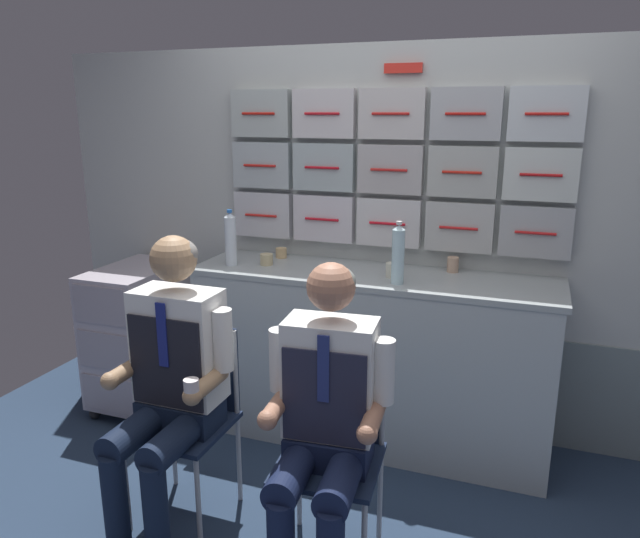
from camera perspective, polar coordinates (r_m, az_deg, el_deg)
galley_bulkhead at (r=3.39m, az=6.77°, el=2.83°), size 4.20×0.14×2.15m
galley_counter at (r=3.32m, az=4.84°, el=-8.46°), size 1.95×0.53×0.96m
service_trolley at (r=3.85m, az=-17.00°, el=-5.84°), size 0.40×0.65×0.89m
folding_chair_left at (r=2.81m, az=-12.15°, el=-12.13°), size 0.40×0.40×0.86m
crew_member_left at (r=2.61m, az=-14.24°, el=-9.76°), size 0.51×0.62×1.31m
folding_chair_right at (r=2.50m, az=1.42°, el=-15.40°), size 0.43×0.44×0.86m
crew_member_right at (r=2.28m, az=0.46°, el=-13.82°), size 0.49×0.62×1.26m
water_bottle_clear at (r=3.33m, az=-8.58°, el=2.87°), size 0.06×0.06×0.31m
water_bottle_blue_cap at (r=2.95m, az=7.50°, el=1.41°), size 0.06×0.06×0.32m
paper_cup_tan at (r=3.33m, az=-5.15°, el=0.96°), size 0.07×0.07×0.06m
paper_cup_blue at (r=3.25m, az=12.64°, el=0.45°), size 0.06×0.06×0.08m
coffee_cup_white at (r=3.09m, az=6.93°, el=-0.06°), size 0.06×0.06×0.08m
espresso_cup_small at (r=3.49m, az=-3.74°, el=1.59°), size 0.07×0.07×0.06m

